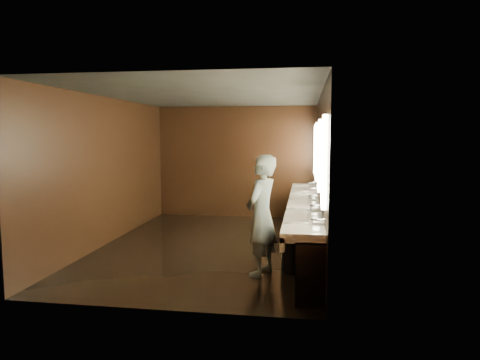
{
  "coord_description": "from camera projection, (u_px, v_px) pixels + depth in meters",
  "views": [
    {
      "loc": [
        1.73,
        -7.72,
        2.08
      ],
      "look_at": [
        0.56,
        0.0,
        1.26
      ],
      "focal_mm": 32.0,
      "sensor_mm": 36.0,
      "label": 1
    }
  ],
  "objects": [
    {
      "name": "mirror_band",
      "position": [
        319.0,
        154.0,
        7.58
      ],
      "size": [
        0.06,
        5.03,
        1.15
      ],
      "color": "#FFF5C6",
      "rests_on": "wall_right"
    },
    {
      "name": "wall_left",
      "position": [
        109.0,
        171.0,
        8.21
      ],
      "size": [
        0.02,
        6.0,
        2.8
      ],
      "primitive_type": "cube",
      "color": "black",
      "rests_on": "floor"
    },
    {
      "name": "wall_right",
      "position": [
        320.0,
        173.0,
        7.62
      ],
      "size": [
        0.02,
        6.0,
        2.8
      ],
      "primitive_type": "cube",
      "color": "black",
      "rests_on": "floor"
    },
    {
      "name": "ceiling",
      "position": [
        210.0,
        95.0,
        7.77
      ],
      "size": [
        4.0,
        6.0,
        0.02
      ],
      "primitive_type": "cube",
      "color": "#2D2D2B",
      "rests_on": "wall_back"
    },
    {
      "name": "wall_front",
      "position": [
        154.0,
        194.0,
        4.97
      ],
      "size": [
        4.0,
        0.02,
        2.8
      ],
      "primitive_type": "cube",
      "color": "black",
      "rests_on": "floor"
    },
    {
      "name": "wall_back",
      "position": [
        236.0,
        162.0,
        10.87
      ],
      "size": [
        4.0,
        0.02,
        2.8
      ],
      "primitive_type": "cube",
      "color": "black",
      "rests_on": "floor"
    },
    {
      "name": "floor",
      "position": [
        211.0,
        246.0,
        8.06
      ],
      "size": [
        6.0,
        6.0,
        0.0
      ],
      "primitive_type": "plane",
      "color": "black",
      "rests_on": "ground"
    },
    {
      "name": "sink_counter",
      "position": [
        307.0,
        223.0,
        7.74
      ],
      "size": [
        0.55,
        5.4,
        1.01
      ],
      "color": "black",
      "rests_on": "floor"
    },
    {
      "name": "person",
      "position": [
        262.0,
        215.0,
        6.32
      ],
      "size": [
        0.62,
        0.76,
        1.8
      ],
      "primitive_type": "imported",
      "rotation": [
        0.0,
        0.0,
        -1.91
      ],
      "color": "#99CEE4",
      "rests_on": "floor"
    },
    {
      "name": "trash_bin",
      "position": [
        293.0,
        254.0,
        6.51
      ],
      "size": [
        0.37,
        0.37,
        0.55
      ],
      "primitive_type": "cylinder",
      "rotation": [
        0.0,
        0.0,
        0.05
      ],
      "color": "black",
      "rests_on": "floor"
    }
  ]
}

